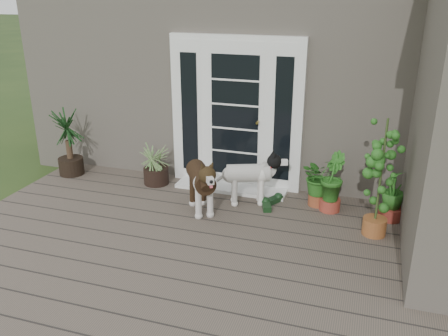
% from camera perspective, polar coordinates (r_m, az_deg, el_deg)
% --- Properties ---
extents(deck, '(6.20, 4.60, 0.12)m').
position_cam_1_polar(deck, '(5.17, -3.60, -11.95)').
color(deck, '#6B5B4C').
rests_on(deck, ground).
extents(house_main, '(7.40, 4.00, 3.10)m').
position_cam_1_polar(house_main, '(8.53, 6.76, 12.02)').
color(house_main, '#665E54').
rests_on(house_main, ground).
extents(door_unit, '(1.90, 0.14, 2.15)m').
position_cam_1_polar(door_unit, '(6.70, 1.42, 6.55)').
color(door_unit, white).
rests_on(door_unit, deck).
extents(door_step, '(1.60, 0.40, 0.05)m').
position_cam_1_polar(door_step, '(6.86, 0.87, -2.37)').
color(door_step, white).
rests_on(door_step, deck).
extents(brindle_dog, '(0.76, 0.90, 0.70)m').
position_cam_1_polar(brindle_dog, '(6.08, -2.80, -2.21)').
color(brindle_dog, '#352213').
rests_on(brindle_dog, deck).
extents(white_dog, '(0.84, 0.58, 0.64)m').
position_cam_1_polar(white_dog, '(6.32, 2.91, -1.61)').
color(white_dog, white).
rests_on(white_dog, deck).
extents(spider_plant, '(0.66, 0.66, 0.66)m').
position_cam_1_polar(spider_plant, '(7.02, -8.24, 0.64)').
color(spider_plant, '#7F9A5F').
rests_on(spider_plant, deck).
extents(yucca, '(0.75, 0.75, 1.04)m').
position_cam_1_polar(yucca, '(7.63, -18.21, 2.96)').
color(yucca, black).
rests_on(yucca, deck).
extents(herb_a, '(0.68, 0.68, 0.61)m').
position_cam_1_polar(herb_a, '(6.39, 11.27, -1.89)').
color(herb_a, '#195418').
rests_on(herb_a, deck).
extents(herb_b, '(0.42, 0.42, 0.58)m').
position_cam_1_polar(herb_b, '(6.28, 12.74, -2.58)').
color(herb_b, '#255317').
rests_on(herb_b, deck).
extents(herb_c, '(0.42, 0.42, 0.52)m').
position_cam_1_polar(herb_c, '(6.27, 19.57, -3.63)').
color(herb_c, '#1A5B1A').
rests_on(herb_c, deck).
extents(sapling, '(0.51, 0.51, 1.47)m').
position_cam_1_polar(sapling, '(5.65, 18.33, -1.01)').
color(sapling, '#1B611D').
rests_on(sapling, deck).
extents(clog_left, '(0.24, 0.34, 0.09)m').
position_cam_1_polar(clog_left, '(6.30, 5.13, -4.47)').
color(clog_left, black).
rests_on(clog_left, deck).
extents(clog_right, '(0.28, 0.34, 0.09)m').
position_cam_1_polar(clog_right, '(6.47, 6.00, -3.77)').
color(clog_right, black).
rests_on(clog_right, deck).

